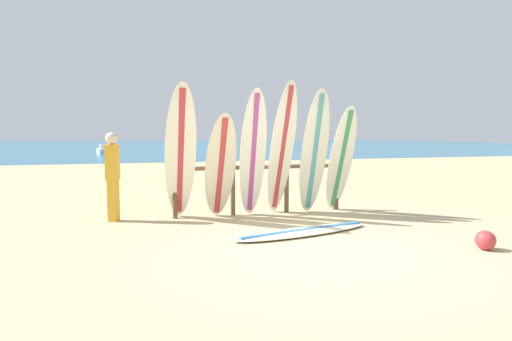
% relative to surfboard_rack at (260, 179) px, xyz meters
% --- Properties ---
extents(ground_plane, '(120.00, 120.00, 0.00)m').
position_rel_surfboard_rack_xyz_m(ground_plane, '(0.06, -2.64, -0.68)').
color(ground_plane, tan).
extents(ocean_water, '(120.00, 80.00, 0.01)m').
position_rel_surfboard_rack_xyz_m(ocean_water, '(0.06, 55.36, -0.68)').
color(ocean_water, '#196B93').
rests_on(ocean_water, ground).
extents(surfboard_rack, '(3.40, 0.09, 1.07)m').
position_rel_surfboard_rack_xyz_m(surfboard_rack, '(0.00, 0.00, 0.00)').
color(surfboard_rack, brown).
rests_on(surfboard_rack, ground).
extents(surfboard_leaning_far_left, '(0.56, 1.23, 2.42)m').
position_rel_surfboard_rack_xyz_m(surfboard_leaning_far_left, '(-1.57, -0.37, 0.53)').
color(surfboard_leaning_far_left, white).
rests_on(surfboard_leaning_far_left, ground).
extents(surfboard_leaning_left, '(0.60, 0.88, 1.94)m').
position_rel_surfboard_rack_xyz_m(surfboard_leaning_left, '(-0.85, -0.32, 0.29)').
color(surfboard_leaning_left, beige).
rests_on(surfboard_leaning_left, ground).
extents(surfboard_leaning_center_left, '(0.55, 0.91, 2.37)m').
position_rel_surfboard_rack_xyz_m(surfboard_leaning_center_left, '(-0.25, -0.37, 0.50)').
color(surfboard_leaning_center_left, white).
rests_on(surfboard_leaning_center_left, ground).
extents(surfboard_leaning_center, '(0.56, 0.92, 2.54)m').
position_rel_surfboard_rack_xyz_m(surfboard_leaning_center, '(0.35, -0.28, 0.59)').
color(surfboard_leaning_center, white).
rests_on(surfboard_leaning_center, ground).
extents(surfboard_leaning_center_right, '(0.54, 0.76, 2.40)m').
position_rel_surfboard_rack_xyz_m(surfboard_leaning_center_right, '(0.97, -0.39, 0.52)').
color(surfboard_leaning_center_right, silver).
rests_on(surfboard_leaning_center_right, ground).
extents(surfboard_leaning_right, '(0.54, 0.95, 2.11)m').
position_rel_surfboard_rack_xyz_m(surfboard_leaning_right, '(1.55, -0.36, 0.37)').
color(surfboard_leaning_right, white).
rests_on(surfboard_leaning_right, ground).
extents(surfboard_lying_on_sand, '(2.48, 1.03, 0.08)m').
position_rel_surfboard_rack_xyz_m(surfboard_lying_on_sand, '(0.19, -1.77, -0.65)').
color(surfboard_lying_on_sand, beige).
rests_on(surfboard_lying_on_sand, ground).
extents(beachgoer_standing, '(0.24, 0.30, 1.59)m').
position_rel_surfboard_rack_xyz_m(beachgoer_standing, '(-2.73, 0.06, 0.19)').
color(beachgoer_standing, gold).
rests_on(beachgoer_standing, ground).
extents(small_boat_offshore, '(1.53, 2.97, 0.71)m').
position_rel_surfboard_rack_xyz_m(small_boat_offshore, '(-4.91, 28.46, -0.43)').
color(small_boat_offshore, silver).
rests_on(small_boat_offshore, ocean_water).
extents(beach_ball, '(0.26, 0.26, 0.26)m').
position_rel_surfboard_rack_xyz_m(beach_ball, '(2.20, -3.28, -0.55)').
color(beach_ball, '#B73338').
rests_on(beach_ball, ground).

